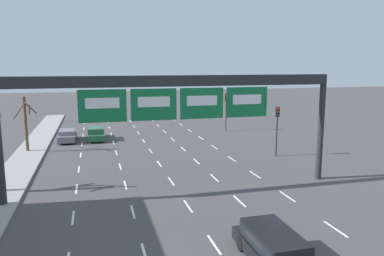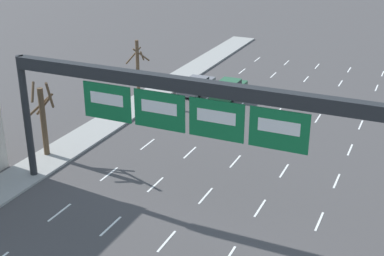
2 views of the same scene
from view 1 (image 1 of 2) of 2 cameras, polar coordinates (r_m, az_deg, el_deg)
lane_dashes at (r=25.18m, az=-2.02°, el=-9.80°), size 13.32×67.00×0.01m
sign_gantry at (r=24.11m, az=-2.27°, el=4.95°), size 21.84×0.70×7.71m
car_green at (r=43.46m, az=-14.44°, el=-0.74°), size 1.86×4.89×1.41m
car_grey at (r=43.44m, az=-18.45°, el=-1.01°), size 1.84×4.67×1.30m
suv_black at (r=16.91m, az=12.29°, el=-17.11°), size 1.91×4.82×1.51m
traffic_light_near_gantry at (r=47.44m, az=5.23°, el=3.59°), size 0.30×0.35×4.75m
traffic_light_mid_block at (r=34.98m, az=12.87°, el=1.03°), size 0.30×0.35×4.59m
tree_bare_closest at (r=39.10m, az=-24.01°, el=0.89°), size 2.13×2.12×5.24m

